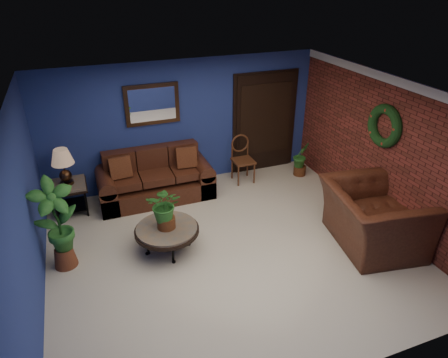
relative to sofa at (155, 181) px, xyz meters
name	(u,v)px	position (x,y,z in m)	size (l,w,h in m)	color
floor	(230,249)	(0.74, -2.08, -0.31)	(5.50, 5.50, 0.00)	beige
wall_back	(184,124)	(0.74, 0.42, 0.94)	(5.50, 0.04, 2.50)	navy
wall_left	(24,217)	(-2.01, -2.08, 0.94)	(0.04, 5.00, 2.50)	navy
wall_right_brick	(384,152)	(3.49, -2.08, 0.94)	(0.04, 5.00, 2.50)	maroon
ceiling	(232,95)	(0.74, -2.08, 2.19)	(5.50, 5.00, 0.02)	silver
crown_molding	(397,82)	(3.46, -2.08, 2.12)	(0.03, 5.00, 0.14)	white
wall_mirror	(152,104)	(0.14, 0.38, 1.41)	(1.02, 0.06, 0.77)	#3C2515
closet_door	(264,123)	(2.49, 0.39, 0.74)	(1.44, 0.06, 2.18)	black
wreath	(384,126)	(3.43, -2.03, 1.39)	(0.72, 0.72, 0.16)	black
sofa	(155,181)	(0.00, 0.00, 0.00)	(2.14, 0.92, 0.96)	#4B2315
coffee_table	(167,230)	(-0.19, -1.75, 0.06)	(1.00, 1.00, 0.43)	#58534D
end_table	(69,190)	(-1.56, -0.03, 0.13)	(0.64, 0.64, 0.58)	#58534D
table_lamp	(63,163)	(-1.56, -0.03, 0.68)	(0.38, 0.38, 0.64)	#3C2515
side_chair	(242,156)	(1.84, 0.04, 0.23)	(0.41, 0.41, 0.97)	brown
armchair	(372,218)	(2.89, -2.73, 0.17)	(1.51, 1.32, 0.98)	#4B2315
coffee_plant	(165,206)	(-0.19, -1.75, 0.50)	(0.63, 0.60, 0.70)	brown
floor_plant	(301,159)	(3.09, -0.21, 0.07)	(0.35, 0.29, 0.75)	brown
tall_plant	(57,222)	(-1.71, -1.56, 0.47)	(0.73, 0.60, 1.45)	brown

